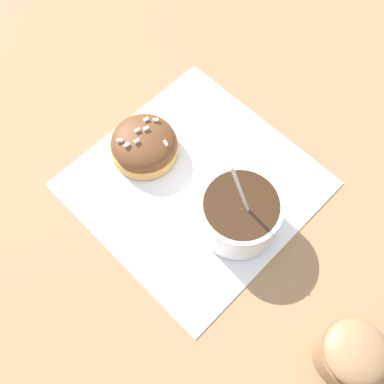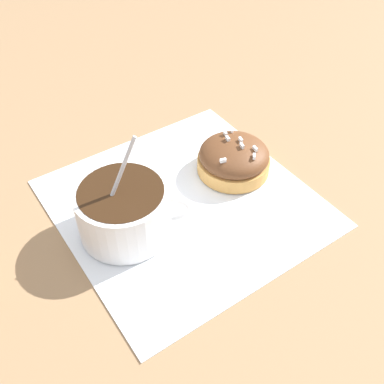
# 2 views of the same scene
# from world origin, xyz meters

# --- Properties ---
(ground_plane) EXTENTS (3.00, 3.00, 0.00)m
(ground_plane) POSITION_xyz_m (0.00, 0.00, 0.00)
(ground_plane) COLOR #93704C
(paper_napkin) EXTENTS (0.27, 0.27, 0.00)m
(paper_napkin) POSITION_xyz_m (0.00, 0.00, 0.00)
(paper_napkin) COLOR white
(paper_napkin) RESTS_ON ground_plane
(coffee_cup) EXTENTS (0.11, 0.10, 0.11)m
(coffee_cup) POSITION_xyz_m (0.07, -0.00, 0.03)
(coffee_cup) COLOR white
(coffee_cup) RESTS_ON paper_napkin
(frosted_pastry) EXTENTS (0.09, 0.09, 0.04)m
(frosted_pastry) POSITION_xyz_m (-0.08, -0.01, 0.02)
(frosted_pastry) COLOR #D19347
(frosted_pastry) RESTS_ON paper_napkin
(sugar_bowl) EXTENTS (0.07, 0.07, 0.06)m
(sugar_bowl) POSITION_xyz_m (0.26, -0.03, 0.03)
(sugar_bowl) COLOR #99704C
(sugar_bowl) RESTS_ON ground_plane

